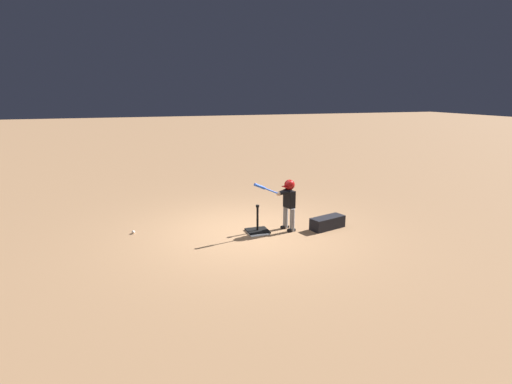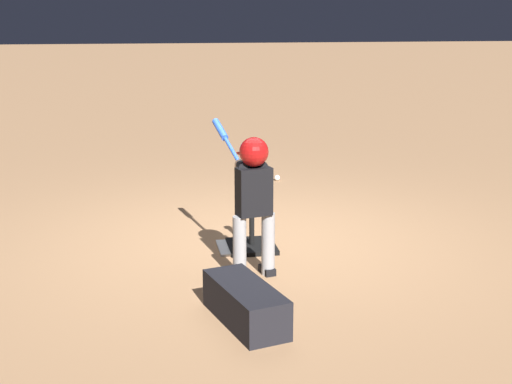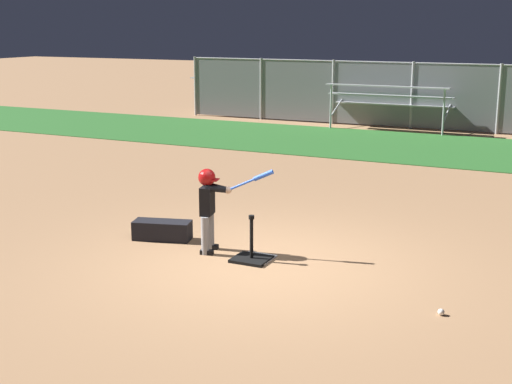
# 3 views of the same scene
# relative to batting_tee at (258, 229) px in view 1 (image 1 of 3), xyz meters

# --- Properties ---
(ground_plane) EXTENTS (90.00, 90.00, 0.00)m
(ground_plane) POSITION_rel_batting_tee_xyz_m (0.21, -0.09, -0.07)
(ground_plane) COLOR #99704C
(home_plate) EXTENTS (0.44, 0.44, 0.02)m
(home_plate) POSITION_rel_batting_tee_xyz_m (0.03, 0.09, -0.06)
(home_plate) COLOR white
(home_plate) RESTS_ON ground_plane
(batting_tee) EXTENTS (0.48, 0.44, 0.63)m
(batting_tee) POSITION_rel_batting_tee_xyz_m (0.00, 0.00, 0.00)
(batting_tee) COLOR black
(batting_tee) RESTS_ON ground_plane
(batter_child) EXTENTS (1.03, 0.43, 1.20)m
(batter_child) POSITION_rel_batting_tee_xyz_m (-0.68, 0.10, 0.67)
(batter_child) COLOR gray
(batter_child) RESTS_ON ground_plane
(baseball) EXTENTS (0.07, 0.07, 0.07)m
(baseball) POSITION_rel_batting_tee_xyz_m (2.66, -0.76, -0.04)
(baseball) COLOR white
(baseball) RESTS_ON ground_plane
(equipment_bag) EXTENTS (0.90, 0.54, 0.28)m
(equipment_bag) POSITION_rel_batting_tee_xyz_m (-1.60, 0.30, 0.07)
(equipment_bag) COLOR black
(equipment_bag) RESTS_ON ground_plane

